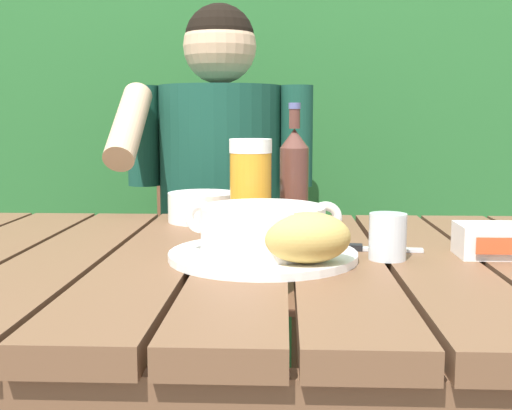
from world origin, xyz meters
The scene contains 13 objects.
dining_table centered at (0.00, 0.00, 0.65)m, with size 1.29×0.85×0.74m.
hedge_backdrop centered at (-0.11, 1.49, 1.00)m, with size 2.99×0.96×2.12m.
chair_near_diner centered at (-0.11, 0.86, 0.47)m, with size 0.46×0.44×0.93m.
person_eating centered at (-0.11, 0.66, 0.73)m, with size 0.48×0.47×1.25m.
serving_plate centered at (0.03, -0.03, 0.75)m, with size 0.29×0.29×0.01m.
soup_bowl centered at (0.03, -0.03, 0.79)m, with size 0.24×0.19×0.08m.
bread_roll centered at (0.09, -0.11, 0.79)m, with size 0.14×0.11×0.07m.
beer_glass centered at (0.00, 0.18, 0.83)m, with size 0.08×0.08×0.18m.
beer_bottle centered at (0.08, 0.25, 0.84)m, with size 0.06×0.06×0.24m.
water_glass_small centered at (0.22, -0.03, 0.78)m, with size 0.06×0.06×0.07m.
butter_tub centered at (0.39, -0.01, 0.77)m, with size 0.10×0.08×0.05m.
table_knife centered at (0.19, 0.04, 0.75)m, with size 0.16×0.04×0.01m.
diner_bowl centered at (-0.11, 0.32, 0.77)m, with size 0.14×0.14×0.06m.
Camera 1 is at (0.06, -1.01, 0.96)m, focal length 45.55 mm.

